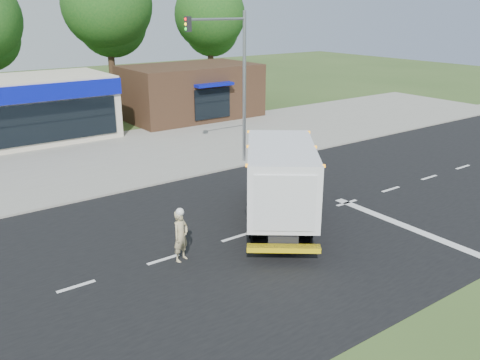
% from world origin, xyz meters
% --- Properties ---
extents(ground, '(120.00, 120.00, 0.00)m').
position_xyz_m(ground, '(0.00, 0.00, 0.00)').
color(ground, '#385123').
rests_on(ground, ground).
extents(road_asphalt, '(60.00, 14.00, 0.02)m').
position_xyz_m(road_asphalt, '(0.00, 0.00, 0.00)').
color(road_asphalt, black).
rests_on(road_asphalt, ground).
extents(sidewalk, '(60.00, 2.40, 0.12)m').
position_xyz_m(sidewalk, '(0.00, 8.20, 0.06)').
color(sidewalk, gray).
rests_on(sidewalk, ground).
extents(parking_apron, '(60.00, 9.00, 0.02)m').
position_xyz_m(parking_apron, '(0.00, 14.00, 0.01)').
color(parking_apron, gray).
rests_on(parking_apron, ground).
extents(lane_markings, '(55.20, 7.00, 0.01)m').
position_xyz_m(lane_markings, '(1.35, -1.35, 0.02)').
color(lane_markings, silver).
rests_on(lane_markings, road_asphalt).
extents(ems_box_truck, '(6.44, 7.42, 3.35)m').
position_xyz_m(ems_box_truck, '(-0.69, 0.26, 1.93)').
color(ems_box_truck, black).
rests_on(ems_box_truck, ground).
extents(emergency_worker, '(0.76, 0.64, 1.90)m').
position_xyz_m(emergency_worker, '(-5.49, -0.37, 0.93)').
color(emergency_worker, tan).
rests_on(emergency_worker, ground).
extents(brown_storefront, '(10.00, 6.70, 4.00)m').
position_xyz_m(brown_storefront, '(7.00, 19.98, 2.00)').
color(brown_storefront, '#382316').
rests_on(brown_storefront, ground).
extents(traffic_signal_pole, '(3.51, 0.25, 8.00)m').
position_xyz_m(traffic_signal_pole, '(2.35, 7.60, 4.92)').
color(traffic_signal_pole, gray).
rests_on(traffic_signal_pole, ground).
extents(background_trees, '(36.77, 7.39, 12.10)m').
position_xyz_m(background_trees, '(-0.85, 28.16, 7.38)').
color(background_trees, '#332114').
rests_on(background_trees, ground).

